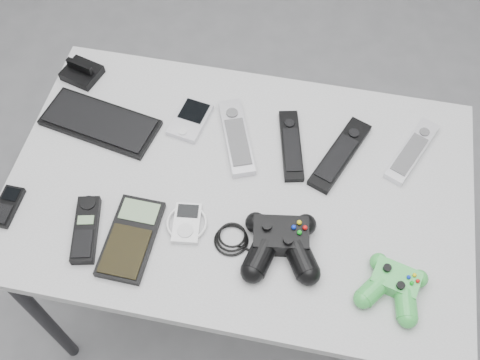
% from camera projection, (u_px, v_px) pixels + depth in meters
% --- Properties ---
extents(floor, '(3.50, 3.50, 0.00)m').
position_uv_depth(floor, '(244.00, 312.00, 1.82)').
color(floor, slate).
rests_on(floor, ground).
extents(desk, '(1.04, 0.67, 0.69)m').
position_uv_depth(desk, '(239.00, 197.00, 1.31)').
color(desk, '#97989A').
rests_on(desk, floor).
extents(pda_keyboard, '(0.29, 0.17, 0.02)m').
position_uv_depth(pda_keyboard, '(100.00, 122.00, 1.34)').
color(pda_keyboard, black).
rests_on(pda_keyboard, desk).
extents(dock_bracket, '(0.10, 0.10, 0.05)m').
position_uv_depth(dock_bracket, '(81.00, 70.00, 1.41)').
color(dock_bracket, black).
rests_on(dock_bracket, desk).
extents(pda, '(0.09, 0.13, 0.02)m').
position_uv_depth(pda, '(190.00, 120.00, 1.35)').
color(pda, silver).
rests_on(pda, desk).
extents(remote_silver_a, '(0.13, 0.22, 0.02)m').
position_uv_depth(remote_silver_a, '(237.00, 137.00, 1.32)').
color(remote_silver_a, silver).
rests_on(remote_silver_a, desk).
extents(remote_black_a, '(0.09, 0.20, 0.02)m').
position_uv_depth(remote_black_a, '(291.00, 145.00, 1.31)').
color(remote_black_a, black).
rests_on(remote_black_a, desk).
extents(remote_black_b, '(0.13, 0.22, 0.02)m').
position_uv_depth(remote_black_b, '(340.00, 154.00, 1.29)').
color(remote_black_b, black).
rests_on(remote_black_b, desk).
extents(remote_silver_b, '(0.12, 0.20, 0.02)m').
position_uv_depth(remote_silver_b, '(412.00, 151.00, 1.30)').
color(remote_silver_b, silver).
rests_on(remote_silver_b, desk).
extents(mobile_phone, '(0.05, 0.10, 0.02)m').
position_uv_depth(mobile_phone, '(7.00, 206.00, 1.22)').
color(mobile_phone, black).
rests_on(mobile_phone, desk).
extents(cordless_handset, '(0.08, 0.16, 0.02)m').
position_uv_depth(cordless_handset, '(86.00, 229.00, 1.19)').
color(cordless_handset, black).
rests_on(cordless_handset, desk).
extents(calculator, '(0.10, 0.19, 0.02)m').
position_uv_depth(calculator, '(131.00, 238.00, 1.18)').
color(calculator, black).
rests_on(calculator, desk).
extents(mp3_player, '(0.10, 0.10, 0.02)m').
position_uv_depth(mp3_player, '(187.00, 223.00, 1.20)').
color(mp3_player, silver).
rests_on(mp3_player, desk).
extents(controller_black, '(0.30, 0.21, 0.06)m').
position_uv_depth(controller_black, '(281.00, 242.00, 1.16)').
color(controller_black, black).
rests_on(controller_black, desk).
extents(controller_green, '(0.16, 0.17, 0.04)m').
position_uv_depth(controller_green, '(394.00, 285.00, 1.11)').
color(controller_green, '#268C3F').
rests_on(controller_green, desk).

